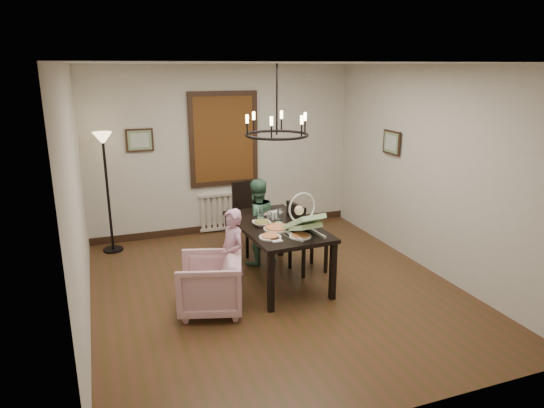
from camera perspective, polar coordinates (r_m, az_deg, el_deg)
room_shell at (r=6.19m, az=-0.71°, el=3.16°), size 4.51×5.00×2.81m
dining_table at (r=6.34m, az=0.53°, el=-3.14°), size 1.03×1.72×0.78m
chair_far at (r=7.37m, az=-2.24°, el=-1.61°), size 0.54×0.54×1.09m
chair_right at (r=6.71m, az=4.28°, el=-3.84°), size 0.50×0.50×1.01m
armchair at (r=5.74m, az=-7.30°, el=-9.34°), size 0.91×0.90×0.67m
elderly_woman at (r=5.92m, az=-4.64°, el=-6.92°), size 0.30×0.39×0.95m
seated_man at (r=6.94m, az=-1.82°, el=-2.98°), size 0.57×0.47×1.04m
baby_bouncer at (r=5.90m, az=3.73°, el=-1.94°), size 0.47×0.59×0.36m
salad_bowl at (r=6.24m, az=-1.23°, el=-2.28°), size 0.28×0.28×0.07m
pizza_platter at (r=6.11m, az=0.57°, el=-2.82°), size 0.34×0.34×0.04m
drinking_glass at (r=6.39m, az=-0.32°, el=-1.57°), size 0.06×0.06×0.13m
window_blinds at (r=8.13m, az=-5.69°, el=7.61°), size 1.00×0.03×1.40m
radiator at (r=8.42m, az=-5.50°, el=-0.82°), size 0.92×0.12×0.62m
picture_back at (r=7.90m, az=-15.31°, el=7.25°), size 0.42×0.03×0.36m
picture_right at (r=7.61m, az=13.90°, el=7.03°), size 0.03×0.42×0.36m
floor_lamp at (r=7.71m, az=-18.74°, el=1.05°), size 0.30×0.30×1.80m
chandelier at (r=6.04m, az=0.56°, el=8.14°), size 0.80×0.80×0.04m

